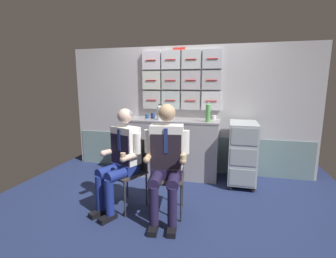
{
  "coord_description": "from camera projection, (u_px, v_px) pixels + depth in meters",
  "views": [
    {
      "loc": [
        0.68,
        -2.81,
        1.53
      ],
      "look_at": [
        -0.03,
        0.09,
        0.98
      ],
      "focal_mm": 26.28,
      "sensor_mm": 36.0,
      "label": 1
    }
  ],
  "objects": [
    {
      "name": "coffee_cup_spare",
      "position": [
        147.0,
        116.0,
        4.15
      ],
      "size": [
        0.06,
        0.06,
        0.07
      ],
      "color": "navy",
      "rests_on": "galley_counter"
    },
    {
      "name": "coffee_cup_white",
      "position": [
        153.0,
        115.0,
        4.19
      ],
      "size": [
        0.07,
        0.07,
        0.09
      ],
      "color": "navy",
      "rests_on": "galley_counter"
    },
    {
      "name": "crew_member_left",
      "position": [
        121.0,
        156.0,
        2.94
      ],
      "size": [
        0.55,
        0.66,
        1.24
      ],
      "color": "black",
      "rests_on": "ground"
    },
    {
      "name": "ground",
      "position": [
        169.0,
        207.0,
        3.12
      ],
      "size": [
        4.8,
        4.8,
        0.04
      ],
      "primitive_type": "cube",
      "color": "navy"
    },
    {
      "name": "water_bottle_blue_cap",
      "position": [
        208.0,
        112.0,
        3.75
      ],
      "size": [
        0.07,
        0.07,
        0.31
      ],
      "color": "#53A450",
      "rests_on": "galley_counter"
    },
    {
      "name": "service_trolley",
      "position": [
        242.0,
        152.0,
        3.72
      ],
      "size": [
        0.4,
        0.65,
        0.96
      ],
      "color": "black",
      "rests_on": "ground"
    },
    {
      "name": "folding_chair_left",
      "position": [
        131.0,
        165.0,
        3.09
      ],
      "size": [
        0.53,
        0.53,
        0.85
      ],
      "color": "#2D2D33",
      "rests_on": "ground"
    },
    {
      "name": "crew_member_center",
      "position": [
        166.0,
        156.0,
        2.76
      ],
      "size": [
        0.52,
        0.67,
        1.3
      ],
      "color": "black",
      "rests_on": "ground"
    },
    {
      "name": "galley_bulkhead",
      "position": [
        187.0,
        109.0,
        4.24
      ],
      "size": [
        4.2,
        0.14,
        2.15
      ],
      "color": "#B5B3B7",
      "rests_on": "ground"
    },
    {
      "name": "folding_chair_center",
      "position": [
        168.0,
        168.0,
        2.96
      ],
      "size": [
        0.45,
        0.45,
        0.85
      ],
      "color": "#2D2D33",
      "rests_on": "ground"
    },
    {
      "name": "galley_counter",
      "position": [
        172.0,
        147.0,
        4.13
      ],
      "size": [
        1.56,
        0.53,
        0.95
      ],
      "color": "#9D9A9F",
      "rests_on": "ground"
    },
    {
      "name": "espresso_cup_small",
      "position": [
        214.0,
        117.0,
        4.04
      ],
      "size": [
        0.08,
        0.08,
        0.07
      ],
      "color": "silver",
      "rests_on": "galley_counter"
    },
    {
      "name": "water_bottle_clear",
      "position": [
        160.0,
        112.0,
        3.99
      ],
      "size": [
        0.08,
        0.08,
        0.26
      ],
      "color": "silver",
      "rests_on": "galley_counter"
    }
  ]
}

